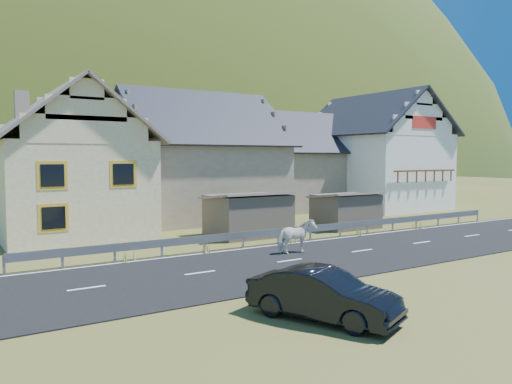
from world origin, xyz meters
TOP-DOWN VIEW (x-y plane):
  - ground at (0.00, 0.00)m, footprint 160.00×160.00m
  - road at (0.00, 0.00)m, footprint 60.00×7.00m
  - lane_markings at (0.00, 0.00)m, footprint 60.00×6.60m
  - guardrail at (-0.00, 3.68)m, footprint 28.10×0.09m
  - shed_left at (-2.00, 6.50)m, footprint 4.30×3.30m
  - shed_right at (4.50, 6.00)m, footprint 3.80×2.90m
  - house_cream at (-10.00, 12.00)m, footprint 7.80×9.80m
  - house_stone_a at (-1.00, 15.00)m, footprint 10.80×9.80m
  - house_stone_b at (9.00, 17.00)m, footprint 9.80×8.80m
  - house_white at (15.00, 14.00)m, footprint 8.80×10.80m
  - mountain at (5.00, 180.00)m, footprint 440.00×280.00m
  - horse at (-2.85, 1.10)m, footprint 0.85×1.77m
  - car at (-7.53, -6.31)m, footprint 2.85×4.23m

SIDE VIEW (x-z plane):
  - mountain at x=5.00m, z-range -150.00..110.00m
  - ground at x=0.00m, z-range 0.00..0.00m
  - road at x=0.00m, z-range 0.00..0.04m
  - lane_markings at x=0.00m, z-range 0.04..0.05m
  - guardrail at x=0.00m, z-range 0.19..0.94m
  - car at x=-7.53m, z-range 0.00..1.32m
  - horse at x=-2.85m, z-range 0.04..1.51m
  - shed_right at x=4.50m, z-range -0.10..2.10m
  - shed_left at x=-2.00m, z-range -0.10..2.30m
  - house_stone_b at x=9.00m, z-range 0.19..8.29m
  - house_cream at x=-10.00m, z-range 0.21..8.51m
  - house_stone_a at x=-1.00m, z-range 0.18..9.08m
  - house_white at x=15.00m, z-range 0.21..9.91m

